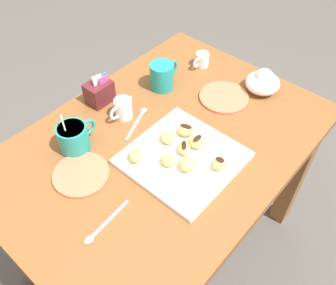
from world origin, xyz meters
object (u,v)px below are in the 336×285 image
Objects in this scene: beignet_3 at (186,130)px; beignet_6 at (135,155)px; beignet_5 at (168,160)px; beignet_0 at (185,148)px; cream_pitcher_white at (124,107)px; beignet_2 at (188,164)px; beignet_4 at (197,142)px; beignet_7 at (167,138)px; coffee_mug_teal_left at (74,137)px; coffee_mug_teal_right at (162,75)px; beignet_1 at (219,164)px; saucer_coral_right at (224,97)px; ice_cream_bowl at (263,82)px; pastry_plate_square at (183,158)px; chocolate_sauce_pitcher at (202,59)px; saucer_coral_left at (81,174)px; dining_table at (163,165)px; sugar_caddy at (99,92)px.

beignet_3 is 1.00× the size of beignet_6.
beignet_0 is at bearing -3.13° from beignet_5.
beignet_2 is (-0.05, -0.32, -0.00)m from cream_pitcher_white.
beignet_5 reaches higher than beignet_4.
beignet_2 is 1.06× the size of beignet_7.
coffee_mug_teal_left is at bearing 177.71° from cream_pitcher_white.
beignet_3 is (-0.14, -0.23, -0.02)m from coffee_mug_teal_right.
beignet_7 is at bearing 97.10° from beignet_1.
coffee_mug_teal_left reaches higher than saucer_coral_right.
coffee_mug_teal_right is at bearing 127.76° from ice_cream_bowl.
coffee_mug_teal_right is at bearing 51.66° from pastry_plate_square.
beignet_2 is at bearing -158.59° from beignet_4.
coffee_mug_teal_right is at bearing 52.19° from beignet_2.
ice_cream_bowl is 1.35× the size of chocolate_sauce_pitcher.
beignet_6 reaches higher than saucer_coral_left.
beignet_7 is at bearing -135.21° from coffee_mug_teal_right.
dining_table is at bearing -90.81° from cream_pitcher_white.
sugar_caddy is 0.32m from beignet_7.
beignet_0 is (0.21, -0.27, -0.02)m from coffee_mug_teal_left.
chocolate_sauce_pitcher is at bearing 31.11° from beignet_0.
beignet_3 is (0.04, 0.16, 0.00)m from beignet_1.
beignet_4 reaches higher than saucer_coral_left.
beignet_5 is at bearing -61.66° from beignet_6.
beignet_7 is (-0.21, -0.21, -0.02)m from coffee_mug_teal_right.
saucer_coral_right is at bearing -46.89° from sugar_caddy.
coffee_mug_teal_right reaches higher than saucer_coral_right.
cream_pitcher_white reaches higher than beignet_1.
sugar_caddy reaches higher than beignet_1.
beignet_7 is (0.07, 0.06, -0.00)m from beignet_5.
saucer_coral_left is 3.10× the size of beignet_0.
dining_table is at bearing -89.95° from sugar_caddy.
ice_cream_bowl reaches higher than chocolate_sauce_pitcher.
beignet_3 reaches higher than beignet_0.
saucer_coral_left is 3.05× the size of beignet_3.
beignet_1 is at bearing -84.26° from dining_table.
coffee_mug_teal_left is 2.58× the size of beignet_3.
beignet_0 is (0.00, -0.27, -0.01)m from cream_pitcher_white.
beignet_6 reaches higher than saucer_coral_right.
cream_pitcher_white is 0.38m from beignet_1.
beignet_1 is (0.28, -0.30, 0.03)m from saucer_coral_left.
cream_pitcher_white is 0.32m from beignet_2.
pastry_plate_square is 0.37m from coffee_mug_teal_right.
beignet_2 reaches higher than pastry_plate_square.
saucer_coral_left is (-0.26, 0.09, 0.13)m from dining_table.
cream_pitcher_white is at bearing 55.14° from beignet_6.
chocolate_sauce_pitcher is at bearing 30.86° from pastry_plate_square.
saucer_coral_left is at bearing -168.48° from coffee_mug_teal_right.
cream_pitcher_white is at bearing 99.01° from beignet_4.
beignet_6 is (-0.14, 0.21, -0.00)m from beignet_1.
beignet_3 is at bearing -19.66° from beignet_7.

